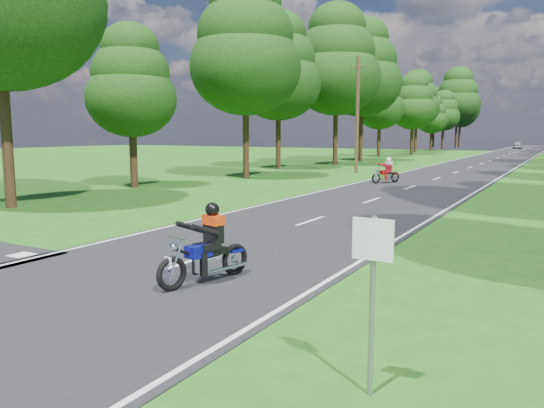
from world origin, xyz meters
The scene contains 9 objects.
ground centered at (0.00, 0.00, 0.00)m, with size 160.00×160.00×0.00m, color #185613.
main_road centered at (0.00, 50.00, 0.01)m, with size 7.00×140.00×0.02m, color black.
road_markings centered at (-0.14, 48.13, 0.02)m, with size 7.40×140.00×0.01m.
treeline centered at (1.43, 60.06, 8.25)m, with size 40.00×115.35×14.78m.
telegraph_pole centered at (-6.00, 28.00, 4.07)m, with size 1.20×0.26×8.00m.
road_sign centered at (5.50, -2.01, 1.34)m, with size 0.45×0.07×2.00m.
rider_near_blue centered at (1.30, 0.60, 0.79)m, with size 0.61×1.84×1.53m, color #0B0C7B, non-canonical shape.
rider_far_red centered at (-1.86, 21.71, 0.75)m, with size 0.58×1.75×1.46m, color #9C0C0C, non-canonical shape.
distant_car centered at (-1.29, 93.57, 0.66)m, with size 1.50×3.73×1.27m, color #A5A8AC.
Camera 1 is at (7.29, -7.33, 2.88)m, focal length 35.00 mm.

